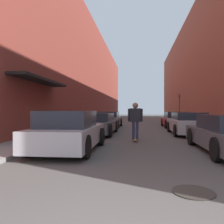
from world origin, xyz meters
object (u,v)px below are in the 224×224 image
at_px(parked_car_left_2, 108,120).
at_px(skateboarder, 135,117).
at_px(manhole_cover, 193,192).
at_px(parked_car_left_0, 69,132).
at_px(parked_car_right_1, 188,124).
at_px(traffic_light, 179,104).
at_px(parked_car_right_2, 176,120).
at_px(parked_car_left_1, 98,124).

distance_m(parked_car_left_2, skateboarder, 8.43).
height_order(skateboarder, manhole_cover, skateboarder).
bearing_deg(parked_car_left_0, parked_car_left_2, 91.05).
height_order(parked_car_left_2, skateboarder, skateboarder).
relative_size(parked_car_right_1, traffic_light, 1.32).
xyz_separation_m(skateboarder, manhole_cover, (1.11, -6.11, -1.07)).
distance_m(parked_car_left_0, parked_car_left_2, 10.73).
height_order(parked_car_right_2, traffic_light, traffic_light).
bearing_deg(skateboarder, traffic_light, 74.61).
height_order(parked_car_left_2, parked_car_right_2, parked_car_left_2).
xyz_separation_m(parked_car_left_1, skateboarder, (2.20, -2.57, 0.47)).
xyz_separation_m(skateboarder, traffic_light, (5.25, 19.08, 1.14)).
relative_size(parked_car_right_2, traffic_light, 1.39).
xyz_separation_m(parked_car_left_0, parked_car_right_1, (5.19, 5.90, -0.03)).
bearing_deg(manhole_cover, parked_car_left_2, 103.99).
relative_size(parked_car_left_1, manhole_cover, 6.51).
bearing_deg(parked_car_left_2, parked_car_left_0, -88.95).
bearing_deg(skateboarder, parked_car_left_2, 106.70).
distance_m(skateboarder, manhole_cover, 6.30).
bearing_deg(parked_car_left_2, parked_car_left_1, -87.72).
relative_size(parked_car_left_2, manhole_cover, 6.67).
height_order(parked_car_right_1, parked_car_right_2, parked_car_right_2).
distance_m(parked_car_left_0, manhole_cover, 4.84).
height_order(parked_car_left_2, manhole_cover, parked_car_left_2).
height_order(manhole_cover, traffic_light, traffic_light).
xyz_separation_m(parked_car_left_2, traffic_light, (7.67, 11.01, 1.58)).
bearing_deg(parked_car_left_1, parked_car_right_1, 7.46).
relative_size(parked_car_left_0, parked_car_left_2, 0.86).
xyz_separation_m(parked_car_right_1, manhole_cover, (-1.86, -9.35, -0.62)).
distance_m(parked_car_left_1, parked_car_left_2, 5.51).
relative_size(skateboarder, manhole_cover, 2.49).
xyz_separation_m(parked_car_right_2, manhole_cover, (-2.04, -14.77, -0.61)).
distance_m(parked_car_left_1, parked_car_right_2, 8.11).
relative_size(parked_car_left_0, parked_car_right_1, 0.90).
bearing_deg(parked_car_right_1, manhole_cover, -101.26).
bearing_deg(parked_car_left_1, manhole_cover, -69.10).
xyz_separation_m(parked_car_right_2, traffic_light, (2.11, 10.41, 1.59)).
bearing_deg(traffic_light, parked_car_left_1, -114.29).
relative_size(parked_car_right_2, skateboarder, 2.70).
bearing_deg(traffic_light, parked_car_right_1, -98.20).
xyz_separation_m(parked_car_left_0, manhole_cover, (3.33, -3.45, -0.65)).
bearing_deg(skateboarder, parked_car_right_2, 70.05).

